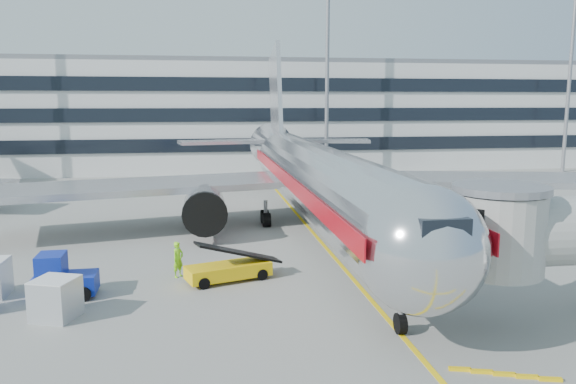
{
  "coord_description": "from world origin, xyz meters",
  "views": [
    {
      "loc": [
        -8.12,
        -29.47,
        9.68
      ],
      "look_at": [
        -2.72,
        5.49,
        4.0
      ],
      "focal_mm": 35.0,
      "sensor_mm": 36.0,
      "label": 1
    }
  ],
  "objects": [
    {
      "name": "ground",
      "position": [
        0.0,
        0.0,
        0.0
      ],
      "size": [
        180.0,
        180.0,
        0.0
      ],
      "primitive_type": "plane",
      "color": "gray",
      "rests_on": "ground"
    },
    {
      "name": "lead_in_line",
      "position": [
        0.0,
        10.0,
        0.01
      ],
      "size": [
        0.25,
        70.0,
        0.01
      ],
      "primitive_type": "cube",
      "color": "yellow",
      "rests_on": "ground"
    },
    {
      "name": "main_jet",
      "position": [
        0.0,
        11.72,
        4.23
      ],
      "size": [
        50.95,
        48.7,
        16.06
      ],
      "color": "silver",
      "rests_on": "ground"
    },
    {
      "name": "terminal",
      "position": [
        0.0,
        57.95,
        7.8
      ],
      "size": [
        150.0,
        24.25,
        15.6
      ],
      "color": "silver",
      "rests_on": "ground"
    },
    {
      "name": "light_mast_centre",
      "position": [
        8.0,
        42.0,
        14.88
      ],
      "size": [
        2.4,
        1.2,
        25.45
      ],
      "color": "gray",
      "rests_on": "ground"
    },
    {
      "name": "light_mast_east",
      "position": [
        42.0,
        42.0,
        14.88
      ],
      "size": [
        2.4,
        1.2,
        25.45
      ],
      "color": "gray",
      "rests_on": "ground"
    },
    {
      "name": "belt_loader",
      "position": [
        -6.82,
        0.29,
        0.66
      ],
      "size": [
        4.93,
        3.02,
        2.31
      ],
      "color": "yellow",
      "rests_on": "ground"
    },
    {
      "name": "baggage_tug",
      "position": [
        -15.2,
        -1.07,
        0.98
      ],
      "size": [
        3.02,
        1.97,
        2.24
      ],
      "color": "#0D2398",
      "rests_on": "ground"
    },
    {
      "name": "cargo_container_front",
      "position": [
        -14.78,
        -3.99,
        0.94
      ],
      "size": [
        2.25,
        2.25,
        1.86
      ],
      "color": "silver",
      "rests_on": "ground"
    },
    {
      "name": "ramp_worker",
      "position": [
        -9.56,
        1.38,
        1.01
      ],
      "size": [
        0.84,
        0.87,
        2.01
      ],
      "primitive_type": "imported",
      "rotation": [
        0.0,
        0.0,
        0.86
      ],
      "color": "#8DF319",
      "rests_on": "ground"
    }
  ]
}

